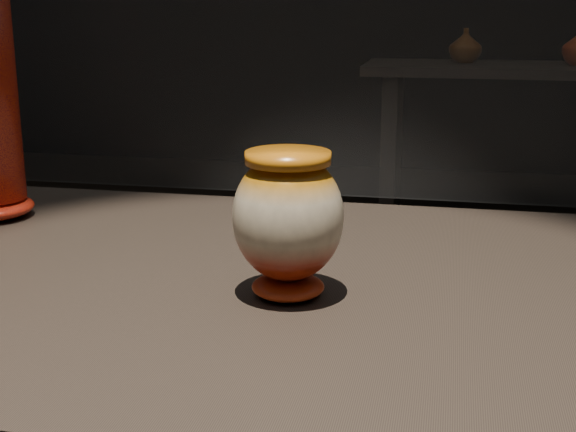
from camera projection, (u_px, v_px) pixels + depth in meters
name	position (u px, v px, depth m)	size (l,w,h in m)	color
main_vase	(288.00, 219.00, 0.92)	(0.13, 0.13, 0.17)	maroon
back_shelf	(556.00, 116.00, 4.18)	(2.00, 0.60, 0.90)	black
back_vase_left	(465.00, 46.00, 4.23)	(0.17, 0.17, 0.18)	brown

